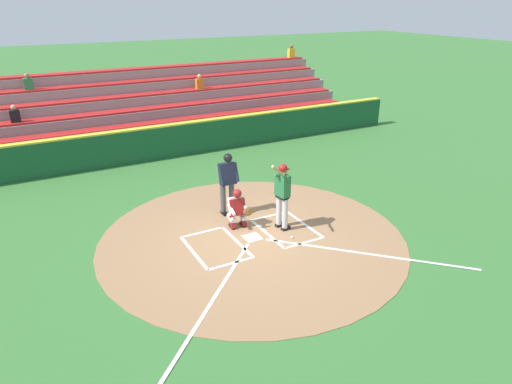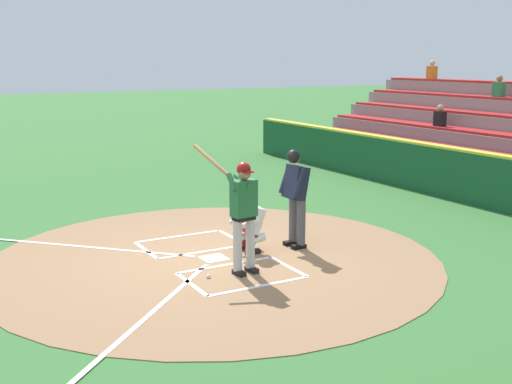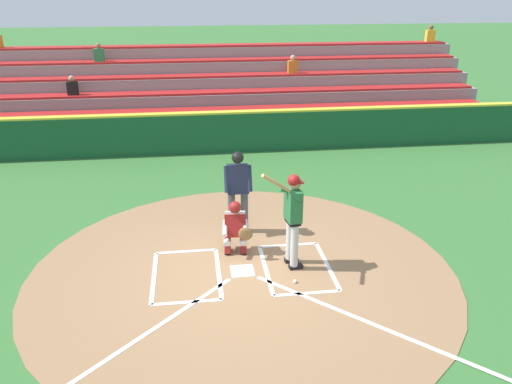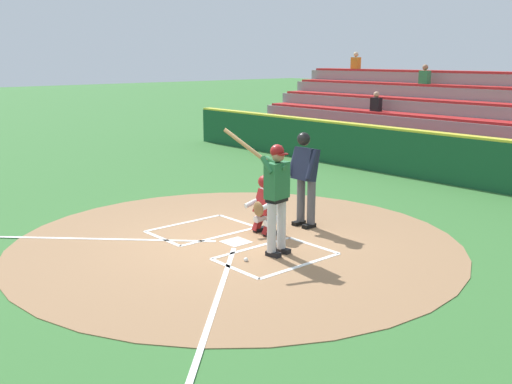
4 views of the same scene
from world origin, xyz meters
name	(u,v)px [view 3 (image 3 of 4)]	position (x,y,z in m)	size (l,w,h in m)	color
ground_plane	(242,271)	(0.00, 0.00, 0.00)	(120.00, 120.00, 0.00)	#387033
dirt_circle	(242,271)	(0.00, 0.00, 0.01)	(8.00, 8.00, 0.01)	#99704C
home_plate_and_chalk	(248,297)	(0.00, 0.88, 0.01)	(7.93, 4.91, 0.01)	white
batter	(293,214)	(-0.95, -0.08, 1.10)	(0.88, 0.82, 2.13)	#BCBCBC
catcher	(236,226)	(0.05, -0.75, 0.59)	(0.59, 0.65, 1.13)	black
plate_umpire	(238,187)	(-0.09, -1.65, 1.08)	(0.58, 0.40, 1.86)	#4C4C51
baseball	(295,281)	(-0.90, 0.53, 0.04)	(0.07, 0.07, 0.07)	white
backstop_wall	(217,132)	(0.00, -7.50, 0.65)	(22.00, 0.36, 1.31)	#19512D
bleacher_stand	(211,97)	(0.00, -11.33, 1.00)	(20.00, 5.10, 3.45)	gray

